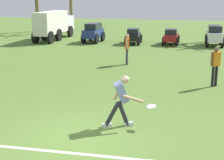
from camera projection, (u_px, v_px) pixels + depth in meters
name	position (u px, v px, depth m)	size (l,w,h in m)	color
ground_plane	(80.00, 138.00, 8.69)	(80.00, 80.00, 0.00)	#51702E
field_line_paint	(68.00, 153.00, 7.86)	(20.91, 0.11, 0.01)	white
frisbee_thrower	(121.00, 98.00, 9.26)	(1.11, 0.52, 1.42)	#23232D
frisbee_in_flight	(151.00, 106.00, 9.27)	(0.34, 0.34, 0.07)	white
teammate_near_sideline	(127.00, 46.00, 17.36)	(0.25, 0.50, 1.56)	#33333D
teammate_midfield	(215.00, 63.00, 13.26)	(0.41, 0.39, 1.56)	black
parked_car_slot_a	(93.00, 32.00, 25.40)	(1.24, 2.38, 1.40)	navy
parked_car_slot_b	(134.00, 36.00, 24.69)	(1.21, 2.25, 1.10)	black
parked_car_slot_c	(171.00, 36.00, 24.31)	(1.10, 2.21, 1.10)	maroon
parked_car_slot_d	(214.00, 35.00, 23.65)	(1.20, 2.37, 1.40)	silver
box_truck	(54.00, 24.00, 26.71)	(1.46, 5.92, 2.20)	silver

